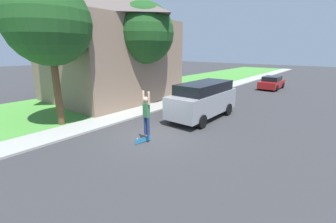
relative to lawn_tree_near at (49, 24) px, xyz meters
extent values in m
plane|color=#333335|center=(4.88, 1.94, -5.25)|extent=(120.00, 120.00, 0.00)
cube|color=#478E38|center=(-3.12, 7.94, -5.21)|extent=(10.00, 80.00, 0.08)
cube|color=#9E9E99|center=(1.28, 7.94, -5.20)|extent=(1.80, 80.00, 0.10)
cube|color=#89705B|center=(-3.59, 6.16, -2.10)|extent=(8.25, 8.81, 6.14)
pyramid|color=#5B514C|center=(-3.59, 6.16, 2.28)|extent=(9.05, 9.61, 2.62)
cylinder|color=brown|center=(0.00, 0.00, -3.14)|extent=(0.36, 0.36, 4.05)
sphere|color=#1E4C1E|center=(0.00, 0.00, 0.02)|extent=(4.14, 4.14, 4.14)
cylinder|color=brown|center=(0.23, 6.31, -3.23)|extent=(0.36, 0.36, 3.88)
sphere|color=#1E4C1E|center=(0.23, 6.31, -0.13)|extent=(4.24, 4.24, 4.24)
cube|color=gray|center=(5.32, 6.03, -4.28)|extent=(1.91, 5.17, 1.23)
cube|color=black|center=(5.32, 6.16, -3.37)|extent=(1.76, 4.03, 0.58)
cylinder|color=black|center=(4.40, 7.64, -4.88)|extent=(0.24, 0.74, 0.74)
cylinder|color=black|center=(6.23, 7.64, -4.88)|extent=(0.24, 0.74, 0.74)
cylinder|color=black|center=(4.40, 4.43, -4.88)|extent=(0.24, 0.74, 0.74)
cylinder|color=black|center=(6.23, 4.43, -4.88)|extent=(0.24, 0.74, 0.74)
cube|color=maroon|center=(5.58, 19.81, -4.72)|extent=(1.72, 4.00, 0.67)
cube|color=black|center=(5.58, 19.71, -4.15)|extent=(1.51, 2.08, 0.47)
cylinder|color=black|center=(4.75, 21.01, -4.94)|extent=(0.20, 0.62, 0.62)
cylinder|color=black|center=(6.41, 21.01, -4.94)|extent=(0.20, 0.62, 0.62)
cylinder|color=black|center=(4.75, 18.61, -4.94)|extent=(0.20, 0.62, 0.62)
cylinder|color=black|center=(6.41, 18.61, -4.94)|extent=(0.20, 0.62, 0.62)
cylinder|color=navy|center=(5.24, 1.23, -4.46)|extent=(0.13, 0.13, 0.82)
cylinder|color=navy|center=(5.41, 1.23, -4.46)|extent=(0.13, 0.13, 0.82)
cube|color=#337042|center=(5.33, 1.23, -3.74)|extent=(0.25, 0.20, 0.63)
sphere|color=tan|center=(5.33, 1.23, -3.27)|extent=(0.23, 0.23, 0.23)
cylinder|color=tan|center=(5.17, 1.23, -3.20)|extent=(0.09, 0.09, 0.56)
cylinder|color=tan|center=(5.49, 1.23, -3.20)|extent=(0.09, 0.09, 0.56)
cube|color=#236B99|center=(5.20, 1.11, -5.11)|extent=(0.18, 0.80, 0.23)
cylinder|color=silver|center=(5.18, 1.37, -5.01)|extent=(0.03, 0.06, 0.06)
cylinder|color=silver|center=(5.19, 1.37, -5.21)|extent=(0.03, 0.06, 0.06)
cylinder|color=silver|center=(5.08, 0.87, -5.02)|extent=(0.03, 0.06, 0.06)
cylinder|color=silver|center=(5.10, 0.87, -5.21)|extent=(0.03, 0.06, 0.06)
camera|label=1|loc=(11.92, -5.43, -1.22)|focal=24.00mm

